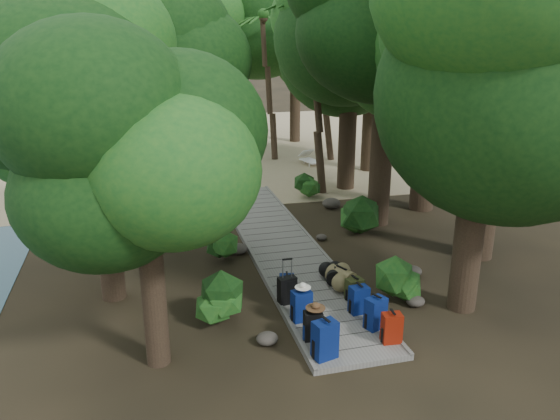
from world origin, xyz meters
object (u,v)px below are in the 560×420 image
object	(u,v)px
backpack_left_c	(301,304)
suitcase_on_boardwalk	(287,290)
backpack_right_d	(354,288)
sun_lounger	(311,158)
backpack_right_b	(376,311)
duffel_right_black	(335,274)
lone_suitcase_on_sand	(243,175)
kayak	(150,170)
duffel_right_khaki	(341,277)
backpack_right_a	(392,326)
backpack_left_a	(325,338)
backpack_left_d	(287,283)
backpack_left_b	(313,324)
backpack_right_c	(359,298)

from	to	relation	value
backpack_left_c	suitcase_on_boardwalk	distance (m)	0.81
backpack_right_d	sun_lounger	xyz separation A→B (m)	(3.16, 13.10, -0.09)
backpack_right_b	duffel_right_black	distance (m)	2.25
suitcase_on_boardwalk	lone_suitcase_on_sand	size ratio (longest dim) A/B	0.88
kayak	backpack_right_d	bearing A→B (deg)	-94.60
backpack_left_c	duffel_right_khaki	xyz separation A→B (m)	(1.40, 1.32, -0.15)
backpack_left_c	backpack_right_a	size ratio (longest dim) A/B	1.10
backpack_right_d	lone_suitcase_on_sand	size ratio (longest dim) A/B	0.79
backpack_left_a	backpack_left_c	distance (m)	1.44
backpack_right_a	backpack_left_d	bearing A→B (deg)	125.34
duffel_right_black	backpack_right_d	bearing A→B (deg)	-62.63
suitcase_on_boardwalk	lone_suitcase_on_sand	distance (m)	10.56
suitcase_on_boardwalk	lone_suitcase_on_sand	world-z (taller)	suitcase_on_boardwalk
backpack_left_c	duffel_right_black	world-z (taller)	backpack_left_c
backpack_left_a	backpack_left_d	xyz separation A→B (m)	(0.01, 2.71, -0.16)
backpack_left_a	sun_lounger	bearing A→B (deg)	58.49
backpack_right_b	sun_lounger	size ratio (longest dim) A/B	0.41
duffel_right_khaki	sun_lounger	xyz separation A→B (m)	(3.19, 12.35, -0.03)
backpack_left_b	backpack_left_d	xyz separation A→B (m)	(0.03, 2.05, -0.08)
lone_suitcase_on_sand	kayak	bearing A→B (deg)	128.93
backpack_right_c	sun_lounger	xyz separation A→B (m)	(3.29, 13.68, -0.15)
backpack_right_c	sun_lounger	world-z (taller)	backpack_right_c
duffel_right_black	backpack_left_a	bearing A→B (deg)	-92.33
duffel_right_khaki	sun_lounger	size ratio (longest dim) A/B	0.37
backpack_right_a	backpack_right_b	size ratio (longest dim) A/B	0.91
backpack_right_c	kayak	world-z (taller)	backpack_right_c
backpack_right_d	suitcase_on_boardwalk	world-z (taller)	suitcase_on_boardwalk
backpack_right_a	lone_suitcase_on_sand	size ratio (longest dim) A/B	0.94
backpack_left_a	duffel_right_khaki	bearing A→B (deg)	48.76
backpack_left_c	backpack_left_a	bearing A→B (deg)	-96.37
sun_lounger	kayak	bearing A→B (deg)	164.23
lone_suitcase_on_sand	backpack_right_c	bearing A→B (deg)	-104.30
kayak	backpack_left_d	bearing A→B (deg)	-99.64
backpack_left_d	backpack_right_a	xyz separation A→B (m)	(1.43, -2.53, 0.08)
backpack_left_b	duffel_right_khaki	world-z (taller)	backpack_left_b
backpack_right_b	backpack_right_d	bearing A→B (deg)	65.90
backpack_left_d	duffel_right_khaki	bearing A→B (deg)	14.03
backpack_right_b	lone_suitcase_on_sand	distance (m)	12.01
backpack_left_b	backpack_right_c	bearing A→B (deg)	35.80
backpack_left_d	backpack_right_a	bearing A→B (deg)	-48.82
backpack_left_a	backpack_right_a	bearing A→B (deg)	-7.77
backpack_left_b	backpack_right_a	xyz separation A→B (m)	(1.46, -0.48, 0.01)
backpack_left_c	backpack_right_c	size ratio (longest dim) A/B	1.10
backpack_right_a	sun_lounger	size ratio (longest dim) A/B	0.37
backpack_left_b	kayak	distance (m)	14.88
backpack_left_a	sun_lounger	distance (m)	15.79
backpack_left_d	lone_suitcase_on_sand	size ratio (longest dim) A/B	0.71
duffel_right_black	backpack_right_c	bearing A→B (deg)	-69.74
duffel_right_black	suitcase_on_boardwalk	distance (m)	1.61
duffel_right_khaki	lone_suitcase_on_sand	xyz separation A→B (m)	(-0.46, 9.99, 0.03)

